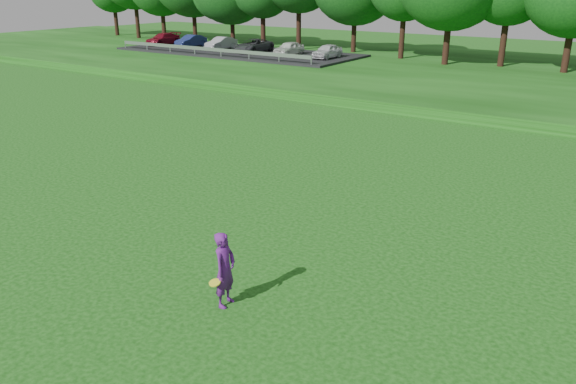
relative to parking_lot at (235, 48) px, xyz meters
The scene contains 5 objects.
ground 40.76m from the parking_lot, 53.67° to the right, with size 140.00×140.00×0.00m, color #103D0B.
berm 24.18m from the parking_lot, ahead, with size 130.00×30.00×0.60m, color #103D0B.
walking_path 27.35m from the parking_lot, 27.98° to the right, with size 130.00×1.60×0.04m, color gray.
parking_lot is the anchor object (origin of this frame).
woman 44.16m from the parking_lot, 51.10° to the right, with size 0.53×0.82×1.79m.
Camera 1 is at (11.02, -9.98, 6.91)m, focal length 35.00 mm.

